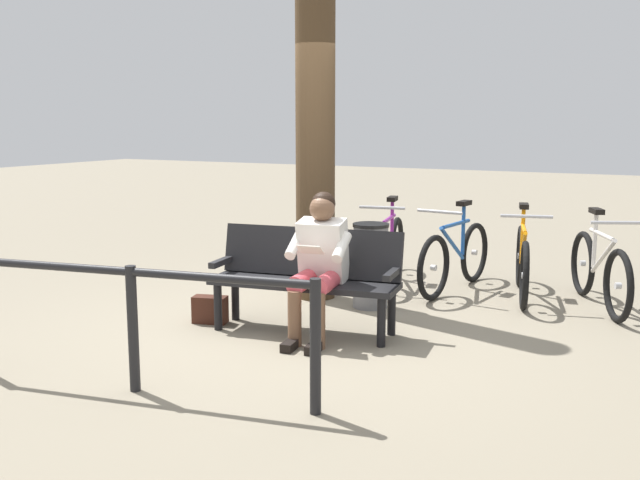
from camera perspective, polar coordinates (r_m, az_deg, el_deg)
name	(u,v)px	position (r m, az deg, el deg)	size (l,w,h in m)	color
ground_plane	(300,332)	(6.27, -1.54, -7.16)	(40.00, 40.00, 0.00)	gray
bench	(307,272)	(6.20, -1.03, -2.51)	(1.65, 0.70, 0.87)	black
person_reading	(319,258)	(5.97, -0.09, -1.44)	(0.53, 0.80, 1.20)	white
handbag	(210,310)	(6.58, -8.57, -5.39)	(0.30, 0.14, 0.24)	#3F1E14
tree_trunk	(315,90)	(7.25, -0.37, 11.60)	(0.39, 0.39, 4.13)	#4C3823
litter_bin	(370,265)	(6.99, 3.96, -1.99)	(0.35, 0.35, 0.81)	slate
bicycle_blue	(599,271)	(7.46, 20.94, -2.25)	(0.77, 1.55, 0.94)	black
bicycle_orange	(522,262)	(7.66, 15.49, -1.68)	(0.58, 1.64, 0.94)	black
bicycle_green	(455,257)	(7.79, 10.50, -1.30)	(0.48, 1.67, 0.94)	black
bicycle_purple	(389,250)	(8.08, 5.37, -0.80)	(0.52, 1.66, 0.94)	black
railing_fence	(132,307)	(4.95, -14.45, -5.08)	(2.56, 0.50, 0.85)	black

